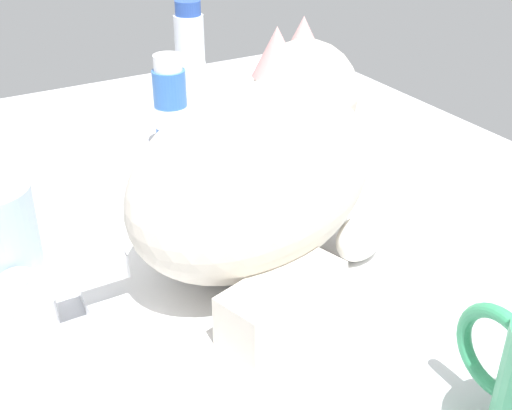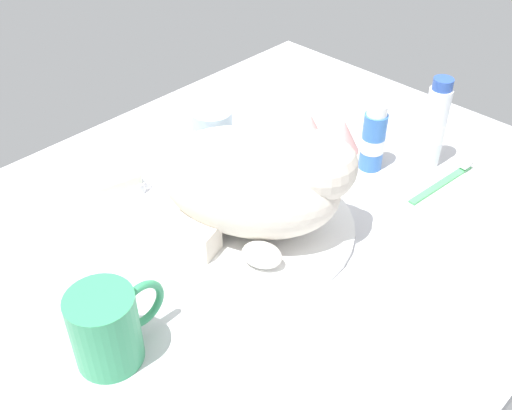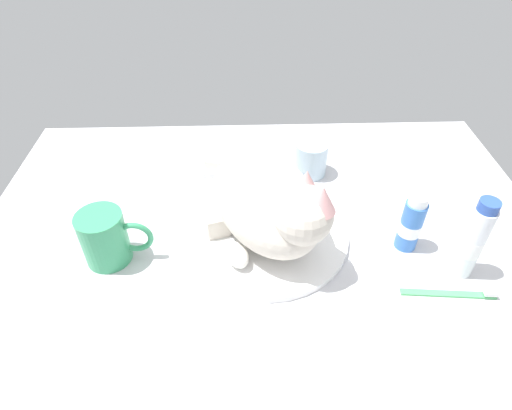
% 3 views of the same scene
% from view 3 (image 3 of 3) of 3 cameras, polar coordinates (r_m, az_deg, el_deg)
% --- Properties ---
extents(ground_plane, '(1.10, 0.83, 0.03)m').
position_cam_3_polar(ground_plane, '(0.83, 1.18, -4.87)').
color(ground_plane, silver).
extents(sink_basin, '(0.31, 0.31, 0.01)m').
position_cam_3_polar(sink_basin, '(0.81, 1.20, -3.84)').
color(sink_basin, white).
rests_on(sink_basin, ground_plane).
extents(faucet, '(0.14, 0.09, 0.05)m').
position_cam_3_polar(faucet, '(0.94, 0.67, 4.73)').
color(faucet, silver).
rests_on(faucet, ground_plane).
extents(cat, '(0.26, 0.31, 0.18)m').
position_cam_3_polar(cat, '(0.74, 1.82, 0.19)').
color(cat, beige).
rests_on(cat, sink_basin).
extents(coffee_mug, '(0.12, 0.08, 0.10)m').
position_cam_3_polar(coffee_mug, '(0.79, -19.27, -4.13)').
color(coffee_mug, '#389966').
rests_on(coffee_mug, ground_plane).
extents(rinse_cup, '(0.07, 0.07, 0.08)m').
position_cam_3_polar(rinse_cup, '(0.95, 7.29, 6.11)').
color(rinse_cup, silver).
rests_on(rinse_cup, ground_plane).
extents(soap_dish, '(0.09, 0.06, 0.01)m').
position_cam_3_polar(soap_dish, '(0.98, -4.34, 5.00)').
color(soap_dish, white).
rests_on(soap_dish, ground_plane).
extents(soap_bar, '(0.08, 0.06, 0.02)m').
position_cam_3_polar(soap_bar, '(0.97, -4.39, 5.80)').
color(soap_bar, silver).
rests_on(soap_bar, soap_dish).
extents(toothpaste_bottle, '(0.04, 0.04, 0.12)m').
position_cam_3_polar(toothpaste_bottle, '(0.81, 19.90, -2.34)').
color(toothpaste_bottle, '#3870C6').
rests_on(toothpaste_bottle, ground_plane).
extents(mouthwash_bottle, '(0.04, 0.04, 0.16)m').
position_cam_3_polar(mouthwash_bottle, '(0.79, 26.82, -4.24)').
color(mouthwash_bottle, white).
rests_on(mouthwash_bottle, ground_plane).
extents(toothbrush, '(0.16, 0.03, 0.02)m').
position_cam_3_polar(toothbrush, '(0.79, 24.83, -10.55)').
color(toothbrush, '#4CB266').
rests_on(toothbrush, ground_plane).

